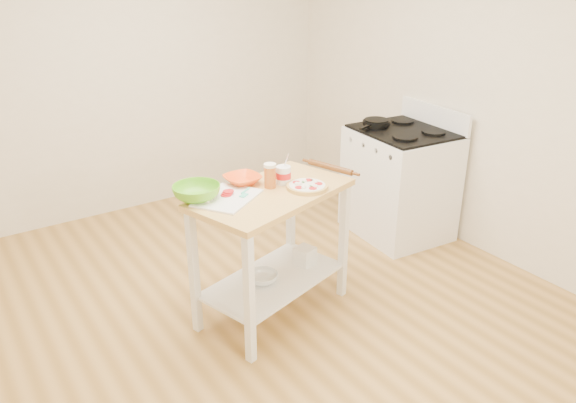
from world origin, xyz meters
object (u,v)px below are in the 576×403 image
at_px(cutting_board, 226,198).
at_px(green_bowl, 197,192).
at_px(spatula, 245,193).
at_px(skillet, 376,123).
at_px(rolling_pin, 330,168).
at_px(shelf_glass_bowl, 263,278).
at_px(shelf_bin, 305,256).
at_px(orange_bowl, 243,180).
at_px(beer_pint, 270,175).
at_px(gas_stove, 400,182).
at_px(pizza, 307,186).
at_px(yogurt_tub, 283,175).
at_px(prep_island, 272,228).
at_px(knife, 205,195).

distance_m(cutting_board, green_bowl, 0.18).
bearing_deg(spatula, skillet, -12.41).
relative_size(rolling_pin, shelf_glass_bowl, 1.78).
relative_size(skillet, shelf_bin, 2.91).
relative_size(orange_bowl, beer_pint, 1.45).
xyz_separation_m(spatula, beer_pint, (0.20, 0.02, 0.06)).
distance_m(rolling_pin, shelf_bin, 0.65).
bearing_deg(gas_stove, orange_bowl, -168.10).
distance_m(cutting_board, rolling_pin, 0.84).
height_order(shelf_glass_bowl, shelf_bin, shelf_bin).
bearing_deg(shelf_glass_bowl, cutting_board, 165.42).
height_order(gas_stove, pizza, gas_stove).
bearing_deg(green_bowl, cutting_board, -32.14).
relative_size(spatula, yogurt_tub, 0.60).
bearing_deg(green_bowl, beer_pint, -10.14).
bearing_deg(shelf_glass_bowl, orange_bowl, 91.49).
bearing_deg(shelf_bin, green_bowl, 171.93).
xyz_separation_m(spatula, orange_bowl, (0.09, 0.18, 0.01)).
bearing_deg(skillet, prep_island, -174.27).
distance_m(cutting_board, spatula, 0.12).
distance_m(prep_island, rolling_pin, 0.62).
bearing_deg(yogurt_tub, shelf_glass_bowl, -161.53).
xyz_separation_m(cutting_board, rolling_pin, (0.84, 0.04, 0.01)).
distance_m(cutting_board, yogurt_tub, 0.44).
relative_size(orange_bowl, shelf_glass_bowl, 1.13).
distance_m(gas_stove, cutting_board, 1.96).
bearing_deg(yogurt_tub, cutting_board, -177.77).
height_order(rolling_pin, shelf_bin, rolling_pin).
distance_m(prep_island, pizza, 0.36).
distance_m(rolling_pin, shelf_glass_bowl, 0.89).
relative_size(beer_pint, rolling_pin, 0.44).
relative_size(orange_bowl, rolling_pin, 0.64).
xyz_separation_m(shelf_glass_bowl, shelf_bin, (0.38, 0.05, 0.03)).
xyz_separation_m(knife, shelf_bin, (0.70, -0.10, -0.59)).
bearing_deg(orange_bowl, gas_stove, 6.97).
xyz_separation_m(beer_pint, yogurt_tub, (0.11, 0.01, -0.02)).
relative_size(orange_bowl, green_bowl, 0.79).
relative_size(gas_stove, rolling_pin, 3.06).
relative_size(prep_island, orange_bowl, 5.02).
distance_m(pizza, knife, 0.65).
distance_m(prep_island, gas_stove, 1.65).
relative_size(pizza, yogurt_tub, 1.26).
distance_m(pizza, orange_bowl, 0.43).
bearing_deg(green_bowl, skillet, 14.26).
xyz_separation_m(spatula, green_bowl, (-0.27, 0.11, 0.03)).
relative_size(spatula, orange_bowl, 0.54).
bearing_deg(shelf_bin, spatula, -179.78).
relative_size(prep_island, green_bowl, 3.97).
bearing_deg(yogurt_tub, skillet, 23.09).
height_order(cutting_board, beer_pint, beer_pint).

